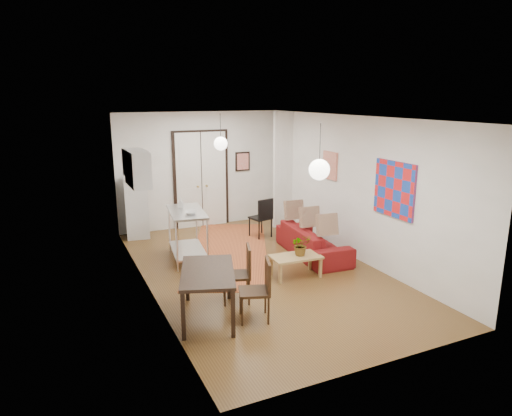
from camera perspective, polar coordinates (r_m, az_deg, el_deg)
name	(u,v)px	position (r m, az deg, el deg)	size (l,w,h in m)	color
floor	(259,270)	(8.86, 0.40, -7.82)	(7.00, 7.00, 0.00)	brown
ceiling	(259,117)	(8.24, 0.44, 11.27)	(4.20, 7.00, 0.02)	silver
wall_back	(200,170)	(11.64, -6.96, 4.75)	(4.20, 0.02, 2.90)	silver
wall_front	(386,255)	(5.59, 15.96, -5.72)	(4.20, 0.02, 2.90)	silver
wall_left	(145,208)	(7.80, -13.69, -0.05)	(0.02, 7.00, 2.90)	silver
wall_right	(353,188)	(9.50, 11.97, 2.50)	(0.02, 7.00, 2.90)	silver
double_doors	(201,180)	(11.64, -6.85, 3.50)	(1.44, 0.06, 2.50)	white
stub_partition	(283,170)	(11.49, 3.37, 4.71)	(0.50, 0.10, 2.90)	silver
wall_cabinet	(137,168)	(9.19, -14.61, 4.83)	(0.35, 1.00, 0.70)	silver
painting_popart	(394,189)	(8.50, 16.91, 2.25)	(0.05, 1.00, 1.00)	red
painting_abstract	(330,165)	(10.07, 9.25, 5.27)	(0.05, 0.50, 0.60)	beige
poster_back	(243,161)	(11.99, -1.67, 5.83)	(0.40, 0.03, 0.50)	red
print_left	(125,163)	(9.65, -16.05, 5.45)	(0.03, 0.44, 0.54)	olive
pendant_back	(221,144)	(10.13, -4.44, 8.03)	(0.30, 0.30, 0.80)	white
pendant_front	(319,170)	(6.56, 7.91, 4.78)	(0.30, 0.30, 0.80)	white
kilim_rug	(229,251)	(9.90, -3.38, -5.44)	(1.59, 4.24, 0.01)	#B25C2C
sofa	(313,241)	(9.66, 7.12, -4.14)	(0.82, 2.09, 0.61)	maroon
coffee_table	(296,259)	(8.49, 5.00, -6.31)	(0.94, 0.56, 0.41)	tan
potted_plant	(301,245)	(8.45, 5.62, -4.60)	(0.36, 0.31, 0.40)	#39672E
kitchen_counter	(187,227)	(9.34, -8.59, -2.38)	(0.85, 1.42, 1.03)	silver
bowl	(191,213)	(8.97, -8.14, -0.59)	(0.24, 0.24, 0.06)	beige
soap_bottle	(181,203)	(9.45, -9.41, 0.59)	(0.10, 0.10, 0.21)	#509DAE
fridge	(137,207)	(11.05, -14.69, 0.08)	(0.51, 0.51, 1.46)	silver
dining_table	(208,276)	(6.88, -6.06, -8.44)	(1.17, 1.54, 0.75)	black
dining_chair_near	(234,268)	(7.51, -2.77, -7.50)	(0.56, 0.69, 0.93)	#362211
dining_chair_far	(252,284)	(6.91, -0.56, -9.43)	(0.56, 0.69, 0.93)	#362211
black_side_chair	(259,213)	(10.84, 0.36, -0.66)	(0.52, 0.52, 0.95)	black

